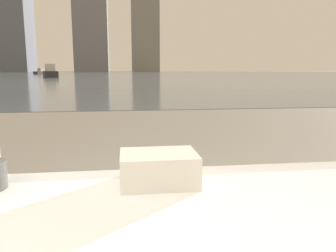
{
  "coord_description": "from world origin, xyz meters",
  "views": [
    {
      "loc": [
        -0.21,
        -0.35,
        0.92
      ],
      "look_at": [
        0.11,
        2.1,
        0.49
      ],
      "focal_mm": 35.0,
      "sensor_mm": 36.0,
      "label": 1
    }
  ],
  "objects": [
    {
      "name": "towel_stack",
      "position": [
        -0.09,
        0.84,
        0.55
      ],
      "size": [
        0.29,
        0.21,
        0.12
      ],
      "color": "silver",
      "rests_on": "bathtub"
    },
    {
      "name": "harbor_water",
      "position": [
        0.0,
        62.0,
        0.01
      ],
      "size": [
        180.0,
        110.0,
        0.01
      ],
      "color": "slate",
      "rests_on": "ground_plane"
    },
    {
      "name": "harbor_boat_0",
      "position": [
        -8.57,
        38.32,
        0.53
      ],
      "size": [
        2.46,
        4.2,
        1.49
      ],
      "color": "#2D2D33",
      "rests_on": "harbor_water"
    },
    {
      "name": "harbor_boat_2",
      "position": [
        -15.2,
        61.88,
        0.4
      ],
      "size": [
        2.34,
        3.04,
        1.1
      ],
      "color": "#2D2D33",
      "rests_on": "harbor_water"
    }
  ]
}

